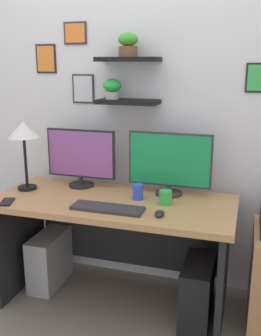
# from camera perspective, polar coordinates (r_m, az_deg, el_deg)

# --- Properties ---
(ground_plane) EXTENTS (8.00, 8.00, 0.00)m
(ground_plane) POSITION_cam_1_polar(r_m,az_deg,el_deg) (2.87, -2.33, -18.89)
(ground_plane) COLOR #70665B
(back_wall_assembly) EXTENTS (4.40, 0.24, 2.70)m
(back_wall_assembly) POSITION_cam_1_polar(r_m,az_deg,el_deg) (2.81, 0.40, 9.99)
(back_wall_assembly) COLOR silver
(back_wall_assembly) RESTS_ON ground
(desk) EXTENTS (1.55, 0.68, 0.75)m
(desk) POSITION_cam_1_polar(r_m,az_deg,el_deg) (2.66, -2.06, -8.61)
(desk) COLOR tan
(desk) RESTS_ON ground
(monitor_left) EXTENTS (0.50, 0.18, 0.41)m
(monitor_left) POSITION_cam_1_polar(r_m,az_deg,el_deg) (2.78, -7.25, 1.62)
(monitor_left) COLOR black
(monitor_left) RESTS_ON desk
(monitor_right) EXTENTS (0.56, 0.18, 0.42)m
(monitor_right) POSITION_cam_1_polar(r_m,az_deg,el_deg) (2.59, 5.73, 0.76)
(monitor_right) COLOR #2D2D33
(monitor_right) RESTS_ON desk
(keyboard) EXTENTS (0.44, 0.14, 0.02)m
(keyboard) POSITION_cam_1_polar(r_m,az_deg,el_deg) (2.36, -3.38, -5.88)
(keyboard) COLOR #2D2D33
(keyboard) RESTS_ON desk
(computer_mouse) EXTENTS (0.06, 0.09, 0.03)m
(computer_mouse) POSITION_cam_1_polar(r_m,az_deg,el_deg) (2.27, 4.27, -6.65)
(computer_mouse) COLOR black
(computer_mouse) RESTS_ON desk
(desk_lamp) EXTENTS (0.21, 0.21, 0.48)m
(desk_lamp) POSITION_cam_1_polar(r_m,az_deg,el_deg) (2.75, -15.35, 4.78)
(desk_lamp) COLOR black
(desk_lamp) RESTS_ON desk
(cell_phone) EXTENTS (0.11, 0.16, 0.01)m
(cell_phone) POSITION_cam_1_polar(r_m,az_deg,el_deg) (2.60, -17.61, -4.74)
(cell_phone) COLOR black
(cell_phone) RESTS_ON desk
(coffee_mug) EXTENTS (0.08, 0.08, 0.09)m
(coffee_mug) POSITION_cam_1_polar(r_m,az_deg,el_deg) (2.45, 5.14, -4.29)
(coffee_mug) COLOR green
(coffee_mug) RESTS_ON desk
(pen_cup) EXTENTS (0.07, 0.07, 0.10)m
(pen_cup) POSITION_cam_1_polar(r_m,az_deg,el_deg) (2.53, 1.08, -3.50)
(pen_cup) COLOR blue
(pen_cup) RESTS_ON desk
(computer_tower_left) EXTENTS (0.18, 0.40, 0.39)m
(computer_tower_left) POSITION_cam_1_polar(r_m,az_deg,el_deg) (3.03, -11.70, -12.92)
(computer_tower_left) COLOR #99999E
(computer_tower_left) RESTS_ON ground
(computer_tower_right) EXTENTS (0.18, 0.40, 0.41)m
(computer_tower_right) POSITION_cam_1_polar(r_m,az_deg,el_deg) (2.62, 9.72, -17.49)
(computer_tower_right) COLOR black
(computer_tower_right) RESTS_ON ground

